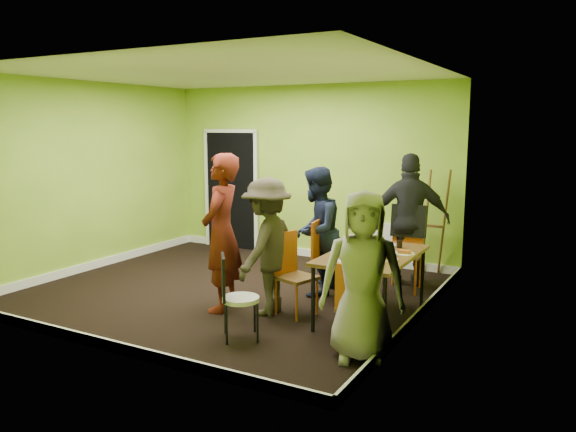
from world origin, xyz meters
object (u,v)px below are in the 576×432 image
Objects in this scene: chair_left_far at (325,256)px; person_back_end at (410,220)px; person_standing at (222,233)px; chair_front_end at (356,302)px; person_left_far at (316,231)px; orange_bottle at (370,246)px; person_front_end at (363,276)px; chair_back_end at (408,229)px; thermos at (368,242)px; dining_table at (372,258)px; chair_left_near at (292,268)px; chair_bentwood at (234,293)px; person_left_near at (267,247)px; blue_bottle at (382,251)px; easel at (429,223)px.

person_back_end reaches higher than chair_left_far.
person_standing is (-0.90, -0.92, 0.36)m from chair_left_far.
person_left_far reaches higher than chair_front_end.
person_front_end is (0.40, -1.28, 0.01)m from orange_bottle.
chair_back_end is 1.40m from thermos.
chair_left_near is (-0.87, -0.28, -0.16)m from dining_table.
chair_bentwood is 2.99m from person_back_end.
person_left_near is (-1.09, -1.84, 0.00)m from chair_back_end.
blue_bottle is 0.12× the size of person_left_near.
orange_bottle is (-0.29, 0.43, -0.06)m from blue_bottle.
person_front_end reaches higher than orange_bottle.
person_left_far is (-1.04, -1.55, 0.05)m from easel.
orange_bottle is 1.18m from person_left_near.
person_left_near is (-0.25, -0.13, 0.26)m from chair_left_near.
person_back_end is at bearing 149.56° from person_left_near.
person_left_near is (-1.05, -0.45, -0.08)m from thermos.
blue_bottle is at bearing 78.73° from person_front_end.
person_standing reaches higher than blue_bottle.
thermos is 0.14× the size of person_left_near.
thermos is (-0.14, -2.06, 0.09)m from easel.
person_left_far reaches higher than chair_left_far.
person_standing is at bearing -174.83° from chair_bentwood.
thermos is (-0.04, -1.39, 0.08)m from chair_back_end.
dining_table is 1.35× the size of chair_back_end.
chair_left_near is 0.38m from person_left_near.
blue_bottle is at bearing 94.90° from person_left_near.
easel reaches higher than orange_bottle.
chair_left_near is at bearing 115.18° from person_left_near.
person_left_far is 1.04× the size of person_left_near.
blue_bottle is at bearing -47.58° from thermos.
person_back_end is (-0.23, 2.50, 0.41)m from chair_front_end.
chair_left_far is at bearing -115.60° from easel.
person_standing is at bearing -155.39° from orange_bottle.
chair_back_end is 14.97× the size of orange_bottle.
dining_table is 1.11m from person_left_far.
easel is (1.08, 3.35, 0.29)m from chair_bentwood.
person_left_near is at bearing -160.09° from dining_table.
person_standing is (-1.65, -0.54, 0.23)m from dining_table.
blue_bottle reaches higher than dining_table.
person_front_end is at bearing -71.50° from thermos.
person_left_near is (-1.12, -0.41, 0.09)m from dining_table.
person_front_end reaches higher than dining_table.
person_standing is at bearing -159.78° from thermos.
chair_left_far is 1.18m from blue_bottle.
chair_left_far is 1.84m from person_front_end.
dining_table is 1.73× the size of chair_front_end.
chair_back_end is 0.70× the size of person_left_near.
person_left_near reaches higher than dining_table.
thermos is 0.14× the size of person_front_end.
person_standing reaches higher than person_left_near.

